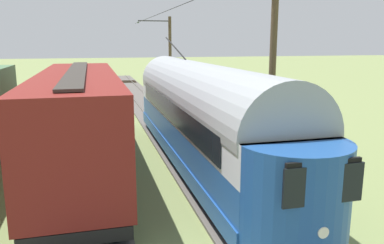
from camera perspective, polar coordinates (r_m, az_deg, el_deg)
The scene contains 8 objects.
ground_plane at distance 19.81m, azimuth -15.73°, elevation -3.63°, with size 220.00×220.00×0.00m, color olive.
track_streetcar_siding at distance 20.53m, azimuth -2.25°, elevation -2.49°, with size 2.80×80.00×0.18m.
track_adjacent_siding at distance 20.10m, azimuth -15.72°, elevation -3.25°, with size 2.80×80.00×0.18m.
vintage_streetcar at distance 15.89m, azimuth 1.10°, elevation 1.46°, with size 2.65×18.03×5.21m.
coach_far_siding at distance 16.00m, azimuth -16.31°, elevation 0.68°, with size 2.96×13.95×3.85m.
catenary_pole_foreground at distance 35.96m, azimuth -3.40°, elevation 9.77°, with size 3.09×0.28×7.36m.
catenary_pole_mid_near at distance 16.02m, azimuth 11.52°, elevation 7.04°, with size 3.09×0.28×7.36m.
switch_stand at distance 29.78m, azimuth -3.10°, elevation 3.26°, with size 0.50×0.30×1.24m.
Camera 1 is at (-0.55, 19.13, 5.12)m, focal length 35.98 mm.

